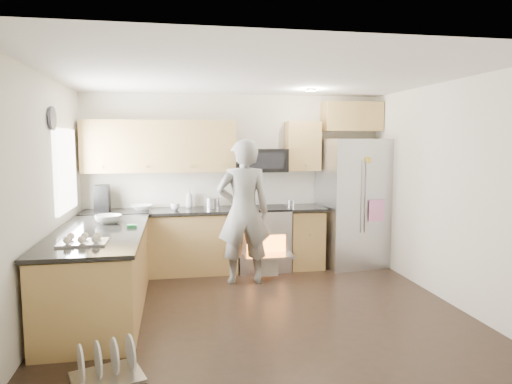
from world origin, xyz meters
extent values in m
plane|color=black|center=(0.00, 0.00, 0.00)|extent=(4.50, 4.50, 0.00)
cube|color=beige|center=(0.00, 2.00, 1.30)|extent=(4.50, 0.04, 2.60)
cube|color=beige|center=(0.00, -2.00, 1.30)|extent=(4.50, 0.04, 2.60)
cube|color=beige|center=(-2.25, 0.00, 1.30)|extent=(0.04, 4.00, 2.60)
cube|color=beige|center=(2.25, 0.00, 1.30)|extent=(0.04, 4.00, 2.60)
cube|color=white|center=(0.00, 0.00, 2.60)|extent=(4.50, 4.00, 0.04)
cube|color=white|center=(-2.23, 1.00, 1.55)|extent=(0.04, 1.00, 1.00)
cylinder|color=#FFEBCC|center=(0.90, 1.10, 2.58)|extent=(0.14, 0.14, 0.02)
cylinder|color=#474754|center=(-2.22, 0.45, 2.15)|extent=(0.03, 0.26, 0.26)
cube|color=#A97B43|center=(-1.12, 1.70, 0.43)|extent=(2.15, 0.60, 0.87)
cube|color=black|center=(-1.12, 1.69, 0.91)|extent=(2.19, 0.64, 0.04)
cube|color=#A97B43|center=(1.00, 1.70, 0.43)|extent=(0.50, 0.60, 0.87)
cube|color=black|center=(1.00, 1.69, 0.91)|extent=(0.54, 0.64, 0.04)
cube|color=#A97B43|center=(-1.12, 1.83, 1.83)|extent=(2.16, 0.33, 0.74)
cube|color=#A97B43|center=(1.00, 1.83, 1.83)|extent=(0.50, 0.33, 0.74)
cube|color=#A97B43|center=(1.78, 1.83, 2.28)|extent=(0.90, 0.33, 0.44)
imported|color=white|center=(-1.39, 1.76, 0.96)|extent=(0.30, 0.30, 0.07)
imported|color=silver|center=(-0.71, 1.90, 1.06)|extent=(0.10, 0.11, 0.27)
imported|color=silver|center=(-0.92, 1.67, 0.98)|extent=(0.13, 0.13, 0.10)
cylinder|color=#B7B7BC|center=(-0.38, 1.78, 1.00)|extent=(0.22, 0.22, 0.15)
cube|color=black|center=(-1.92, 1.72, 1.11)|extent=(0.20, 0.24, 0.37)
cylinder|color=#B7B7BC|center=(0.82, 1.83, 0.97)|extent=(0.11, 0.11, 0.08)
cube|color=#A97B43|center=(-1.75, 0.25, 0.43)|extent=(0.90, 2.30, 0.87)
cube|color=black|center=(-1.75, 0.25, 0.91)|extent=(0.96, 2.36, 0.04)
imported|color=silver|center=(-1.71, 0.74, 0.97)|extent=(0.31, 0.31, 0.10)
cube|color=green|center=(-1.41, 0.40, 0.94)|extent=(0.11, 0.08, 0.03)
cube|color=#B7B7BC|center=(-1.79, -0.37, 0.97)|extent=(0.44, 0.34, 0.09)
cube|color=#B7B7BC|center=(0.35, 1.68, 0.45)|extent=(0.76, 0.62, 0.90)
cube|color=black|center=(0.35, 1.68, 0.92)|extent=(0.76, 0.60, 0.03)
cube|color=orange|center=(0.35, 1.36, 0.40)|extent=(0.56, 0.02, 0.34)
cube|color=#B7B7BC|center=(0.35, 1.20, 0.32)|extent=(0.70, 0.34, 0.03)
cube|color=white|center=(0.35, 1.15, 0.18)|extent=(0.24, 0.03, 0.28)
cube|color=black|center=(0.35, 1.80, 1.62)|extent=(0.76, 0.40, 0.34)
cube|color=#B7B7BC|center=(1.77, 1.67, 0.97)|extent=(1.03, 0.85, 1.94)
cylinder|color=#B7B7BC|center=(1.74, 1.29, 1.11)|extent=(0.03, 0.03, 1.05)
cylinder|color=#B7B7BC|center=(1.80, 1.29, 1.11)|extent=(0.03, 0.03, 1.05)
cube|color=#FF93DB|center=(1.98, 1.29, 0.90)|extent=(0.25, 0.04, 0.32)
cube|color=#87A5D8|center=(1.58, 1.29, 1.42)|extent=(0.19, 0.03, 0.23)
imported|color=gray|center=(-0.02, 1.06, 0.97)|extent=(0.71, 0.47, 1.94)
cube|color=#B7B7BC|center=(-1.48, -1.26, 0.02)|extent=(0.64, 0.58, 0.03)
cylinder|color=silver|center=(-1.66, -1.32, 0.18)|extent=(0.11, 0.29, 0.30)
cylinder|color=silver|center=(-1.54, -1.28, 0.18)|extent=(0.11, 0.29, 0.30)
cylinder|color=silver|center=(-1.42, -1.24, 0.18)|extent=(0.11, 0.29, 0.30)
cylinder|color=silver|center=(-1.30, -1.19, 0.18)|extent=(0.11, 0.29, 0.30)
camera|label=1|loc=(-0.92, -4.88, 1.89)|focal=32.00mm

